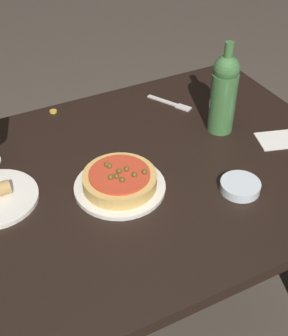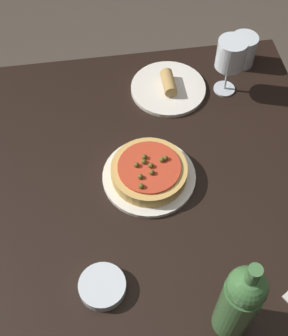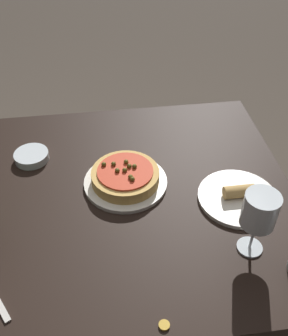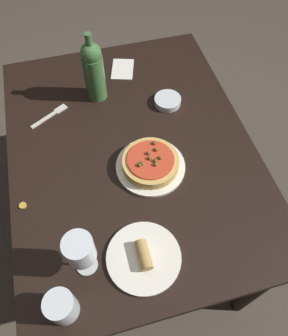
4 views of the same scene
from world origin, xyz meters
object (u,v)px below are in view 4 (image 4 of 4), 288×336
(bottle_cap, at_px, (23,206))
(water_cup, at_px, (62,307))
(wine_glass, at_px, (80,250))
(dining_table, at_px, (132,163))
(pizza, at_px, (151,162))
(dinner_plate, at_px, (150,166))
(side_plate, at_px, (144,257))
(side_bowl, at_px, (168,101))
(fork, at_px, (51,115))
(wine_bottle, at_px, (94,70))

(bottle_cap, bearing_deg, water_cup, -165.42)
(bottle_cap, bearing_deg, wine_glass, -145.22)
(dining_table, xyz_separation_m, pizza, (-0.10, -0.04, 0.13))
(dinner_plate, xyz_separation_m, side_plate, (-0.31, 0.11, 0.00))
(side_bowl, relative_size, fork, 0.70)
(fork, height_order, side_plate, side_plate)
(dining_table, bearing_deg, bottle_cap, 109.36)
(pizza, bearing_deg, dinner_plate, 153.46)
(dining_table, distance_m, wine_glass, 0.51)
(dining_table, xyz_separation_m, bottle_cap, (-0.14, 0.40, 0.10))
(dinner_plate, bearing_deg, side_plate, 160.83)
(water_cup, relative_size, fork, 0.65)
(wine_bottle, xyz_separation_m, bottle_cap, (-0.43, 0.33, -0.13))
(side_bowl, bearing_deg, wine_bottle, 66.50)
(wine_glass, height_order, side_bowl, wine_glass)
(side_plate, bearing_deg, water_cup, 108.87)
(dining_table, distance_m, fork, 0.37)
(bottle_cap, bearing_deg, fork, -19.78)
(fork, bearing_deg, bottle_cap, -139.51)
(wine_glass, relative_size, wine_bottle, 0.63)
(wine_bottle, bearing_deg, side_bowl, -113.50)
(side_bowl, xyz_separation_m, side_plate, (-0.59, 0.26, -0.00))
(side_plate, bearing_deg, wine_bottle, 0.68)
(wine_bottle, bearing_deg, wine_glass, 166.84)
(wine_glass, xyz_separation_m, side_bowl, (0.56, -0.42, -0.12))
(pizza, xyz_separation_m, side_plate, (-0.31, 0.11, -0.02))
(dinner_plate, distance_m, water_cup, 0.53)
(bottle_cap, bearing_deg, dinner_plate, -85.28)
(dining_table, height_order, bottle_cap, bottle_cap)
(wine_glass, xyz_separation_m, water_cup, (-0.11, 0.08, -0.08))
(pizza, relative_size, wine_glass, 1.08)
(dining_table, bearing_deg, wine_bottle, 13.58)
(wine_glass, relative_size, fork, 1.20)
(fork, height_order, bottle_cap, bottle_cap)
(pizza, height_order, water_cup, water_cup)
(wine_glass, relative_size, side_plate, 0.81)
(side_bowl, height_order, fork, side_bowl)
(water_cup, height_order, side_bowl, water_cup)
(wine_glass, height_order, side_plate, wine_glass)
(side_bowl, xyz_separation_m, bottle_cap, (-0.32, 0.59, -0.01))
(side_plate, relative_size, bottle_cap, 9.32)
(pizza, bearing_deg, water_cup, 137.91)
(dining_table, relative_size, water_cup, 11.86)
(bottle_cap, bearing_deg, side_bowl, -61.89)
(dinner_plate, bearing_deg, wine_bottle, 16.18)
(dinner_plate, bearing_deg, side_bowl, -28.08)
(dinner_plate, xyz_separation_m, pizza, (0.00, -0.00, 0.03))
(wine_glass, distance_m, wine_bottle, 0.69)
(dinner_plate, relative_size, wine_bottle, 0.85)
(dinner_plate, distance_m, fork, 0.46)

